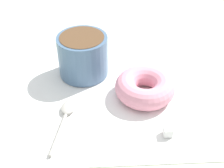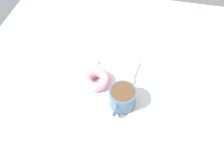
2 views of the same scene
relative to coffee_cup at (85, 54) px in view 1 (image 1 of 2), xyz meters
The scene contains 6 objects.
ground_plane 10.69cm from the coffee_cup, 118.90° to the left, with size 120.00×120.00×2.00cm, color beige.
napkin 9.19cm from the coffee_cup, 127.61° to the left, with size 31.94×31.94×0.30cm, color white.
coffee_cup is the anchor object (origin of this frame).
donut 13.45cm from the coffee_cup, 146.75° to the left, with size 10.58×10.58×3.73cm, color pink.
spoon 12.91cm from the coffee_cup, 78.68° to the left, with size 3.54×12.16×0.90cm.
sugar_cube 21.91cm from the coffee_cup, 129.57° to the left, with size 1.44×1.44×1.44cm, color white.
Camera 1 is at (0.36, 41.46, 36.81)cm, focal length 50.00 mm.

